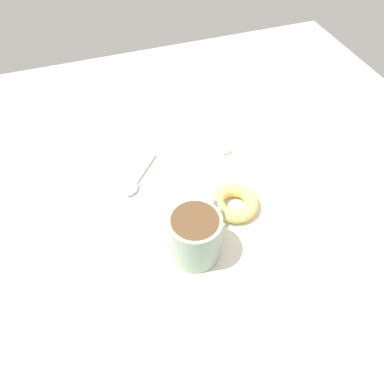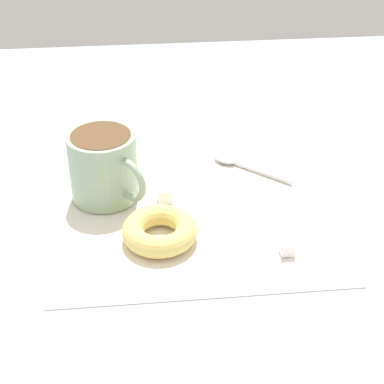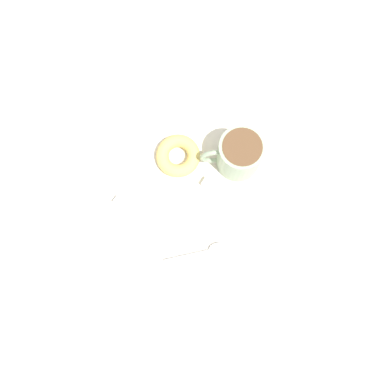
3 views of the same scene
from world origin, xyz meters
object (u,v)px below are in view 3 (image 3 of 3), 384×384
Objects in this scene: sugar_cube at (207,184)px; sugar_cube_extra at (118,202)px; coffee_cup at (239,154)px; spoon at (209,250)px; donut at (178,156)px.

sugar_cube_extra is at bearing -131.97° from sugar_cube.
coffee_cup is 19.52cm from spoon.
spoon is at bearing -35.51° from donut.
spoon is at bearing -71.05° from coffee_cup.
sugar_cube_extra reaches higher than spoon.
coffee_cup is 6.71× the size of sugar_cube_extra.
donut is at bearing 144.49° from spoon.
sugar_cube is at bearing -7.66° from donut.
sugar_cube is (8.11, -1.09, -0.40)cm from donut.
coffee_cup reaches higher than donut.
spoon is 13.25cm from sugar_cube.
sugar_cube reaches higher than spoon.
sugar_cube_extra is at bearing -171.68° from spoon.
spoon is 20.39cm from sugar_cube_extra.
spoon is 5.65× the size of sugar_cube.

